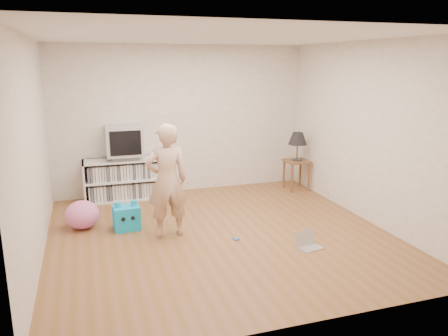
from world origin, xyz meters
TOP-DOWN VIEW (x-y plane):
  - ground at (0.00, 0.00)m, footprint 4.50×4.50m
  - walls at (0.00, 0.00)m, footprint 4.52×4.52m
  - ceiling at (0.00, 0.00)m, footprint 4.50×4.50m
  - media_unit at (-1.05, 2.04)m, footprint 1.40×0.45m
  - dvd_deck at (-1.05, 2.02)m, footprint 0.45×0.35m
  - crt_tv at (-1.05, 2.02)m, footprint 0.60×0.53m
  - side_table at (1.99, 1.65)m, footprint 0.42×0.42m
  - table_lamp at (1.99, 1.65)m, footprint 0.34×0.34m
  - person at (-0.68, 0.17)m, footprint 0.58×0.40m
  - laptop at (0.94, -0.75)m, footprint 0.34×0.29m
  - playing_cards at (0.15, -0.24)m, footprint 0.07×0.09m
  - plush_blue at (-1.19, 0.58)m, footprint 0.37×0.33m
  - plush_pink at (-1.78, 0.81)m, footprint 0.48×0.48m

SIDE VIEW (x-z plane):
  - ground at x=0.00m, z-range 0.00..0.00m
  - playing_cards at x=0.15m, z-range 0.00..0.02m
  - laptop at x=0.94m, z-range -0.05..0.16m
  - plush_blue at x=-1.19m, z-range -0.03..0.38m
  - plush_pink at x=-1.78m, z-range 0.00..0.40m
  - media_unit at x=-1.05m, z-range 0.00..0.70m
  - side_table at x=1.99m, z-range 0.14..0.69m
  - dvd_deck at x=-1.05m, z-range 0.70..0.77m
  - person at x=-0.68m, z-range 0.00..1.54m
  - table_lamp at x=1.99m, z-range 0.68..1.20m
  - crt_tv at x=-1.05m, z-range 0.77..1.27m
  - walls at x=0.00m, z-range 0.00..2.60m
  - ceiling at x=0.00m, z-range 2.60..2.60m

